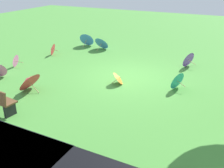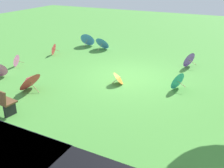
# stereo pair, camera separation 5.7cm
# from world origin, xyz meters

# --- Properties ---
(ground) EXTENTS (40.00, 40.00, 0.00)m
(ground) POSITION_xyz_m (0.00, 0.00, 0.00)
(ground) COLOR #478C38
(parasol_red_0) EXTENTS (0.91, 0.98, 0.85)m
(parasol_red_0) POSITION_xyz_m (2.83, 3.01, 0.42)
(parasol_red_0) COLOR tan
(parasol_red_0) RESTS_ON ground
(parasol_red_1) EXTENTS (0.59, 0.68, 0.64)m
(parasol_red_1) POSITION_xyz_m (4.99, -1.16, 0.32)
(parasol_red_1) COLOR tan
(parasol_red_1) RESTS_ON ground
(parasol_blue_0) EXTENTS (0.96, 0.97, 0.87)m
(parasol_blue_0) POSITION_xyz_m (4.25, -3.66, 0.43)
(parasol_blue_0) COLOR tan
(parasol_blue_0) RESTS_ON ground
(parasol_orange_0) EXTENTS (0.67, 0.73, 0.52)m
(parasol_orange_0) POSITION_xyz_m (0.01, 0.89, 0.26)
(parasol_orange_0) COLOR tan
(parasol_orange_0) RESTS_ON ground
(parasol_blue_1) EXTENTS (0.96, 0.92, 0.81)m
(parasol_blue_1) POSITION_xyz_m (3.05, -3.38, 0.40)
(parasol_blue_1) COLOR tan
(parasol_blue_1) RESTS_ON ground
(parasol_purple_1) EXTENTS (0.80, 0.84, 0.77)m
(parasol_purple_1) POSITION_xyz_m (-2.04, -2.44, 0.38)
(parasol_purple_1) COLOR tan
(parasol_purple_1) RESTS_ON ground
(parasol_teal_1) EXTENTS (0.73, 0.80, 0.73)m
(parasol_teal_1) POSITION_xyz_m (-2.16, 0.36, 0.37)
(parasol_teal_1) COLOR tan
(parasol_teal_1) RESTS_ON ground
(parasol_pink_3) EXTENTS (0.62, 0.64, 0.60)m
(parasol_pink_3) POSITION_xyz_m (5.38, 1.19, 0.30)
(parasol_pink_3) COLOR tan
(parasol_pink_3) RESTS_ON ground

